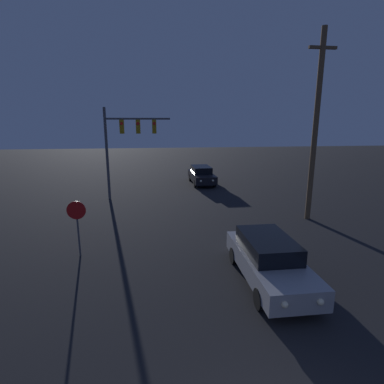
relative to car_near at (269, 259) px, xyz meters
name	(u,v)px	position (x,y,z in m)	size (l,w,h in m)	color
car_near	(269,259)	(0.00, 0.00, 0.00)	(1.81, 4.68, 1.48)	#99999E
car_far	(202,175)	(0.37, 16.32, 0.00)	(1.88, 4.70, 1.48)	black
traffic_signal_mast	(125,137)	(-5.51, 11.86, 3.41)	(4.33, 0.30, 6.12)	#4C4C51
stop_sign	(77,218)	(-6.65, 2.73, 0.80)	(0.71, 0.07, 2.24)	#4C4C51
utility_pole	(316,126)	(4.62, 6.05, 4.20)	(1.43, 0.28, 9.65)	brown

